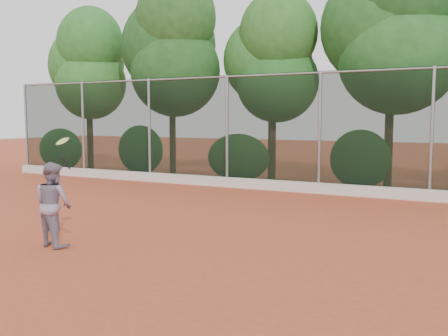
% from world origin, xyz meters
% --- Properties ---
extents(ground, '(80.00, 80.00, 0.00)m').
position_xyz_m(ground, '(0.00, 0.00, 0.00)').
color(ground, '#AC4428').
rests_on(ground, ground).
extents(concrete_curb, '(24.00, 0.20, 0.30)m').
position_xyz_m(concrete_curb, '(0.00, 6.82, 0.15)').
color(concrete_curb, silver).
rests_on(concrete_curb, ground).
extents(tennis_player, '(0.78, 0.65, 1.43)m').
position_xyz_m(tennis_player, '(-2.20, -1.02, 0.71)').
color(tennis_player, gray).
rests_on(tennis_player, ground).
extents(chainlink_fence, '(24.09, 0.09, 3.50)m').
position_xyz_m(chainlink_fence, '(-0.00, 7.00, 1.86)').
color(chainlink_fence, black).
rests_on(chainlink_fence, ground).
extents(foliage_backdrop, '(23.70, 3.63, 7.55)m').
position_xyz_m(foliage_backdrop, '(-0.55, 8.98, 4.40)').
color(foliage_backdrop, '#3B2616').
rests_on(foliage_backdrop, ground).
extents(tennis_racket, '(0.29, 0.28, 0.55)m').
position_xyz_m(tennis_racket, '(-1.91, -1.04, 1.74)').
color(tennis_racket, black).
rests_on(tennis_racket, ground).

